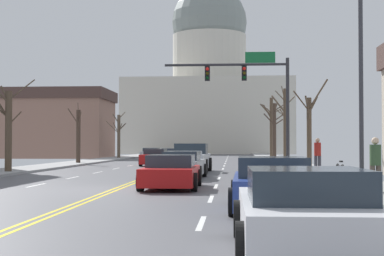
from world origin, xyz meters
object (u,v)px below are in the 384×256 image
(street_lamp_right, at_px, (352,45))
(sedan_near_01, at_px, (183,166))
(pickup_truck_near_00, at_px, (190,159))
(sedan_near_03, at_px, (272,185))
(bicycle_parked, at_px, (340,173))
(sedan_oncoming_00, at_px, (155,158))
(sedan_near_04, at_px, (304,213))
(sedan_oncoming_01, at_px, (171,155))
(sedan_oncoming_02, at_px, (151,153))
(pedestrian_01, at_px, (375,162))
(signal_gantry, at_px, (253,85))
(sedan_near_02, at_px, (171,173))
(pedestrian_00, at_px, (318,154))

(street_lamp_right, xyz_separation_m, sedan_near_01, (-6.12, 8.46, -4.18))
(street_lamp_right, xyz_separation_m, pickup_truck_near_00, (-6.21, 14.56, -4.03))
(sedan_near_03, distance_m, bicycle_parked, 9.50)
(street_lamp_right, bearing_deg, sedan_oncoming_00, 111.31)
(sedan_near_01, bearing_deg, sedan_near_04, -79.66)
(sedan_near_04, bearing_deg, bicycle_parked, 77.82)
(sedan_oncoming_01, height_order, sedan_oncoming_02, sedan_oncoming_01)
(sedan_oncoming_01, bearing_deg, sedan_oncoming_00, -89.41)
(sedan_near_03, distance_m, sedan_oncoming_02, 53.78)
(sedan_oncoming_02, bearing_deg, pickup_truck_near_00, -78.28)
(street_lamp_right, height_order, pedestrian_01, street_lamp_right)
(street_lamp_right, bearing_deg, sedan_near_04, -105.16)
(street_lamp_right, height_order, sedan_oncoming_00, street_lamp_right)
(sedan_oncoming_01, distance_m, bicycle_parked, 33.80)
(signal_gantry, xyz_separation_m, bicycle_parked, (2.89, -13.78, -4.85))
(sedan_near_03, bearing_deg, pickup_truck_near_00, 100.12)
(pickup_truck_near_00, relative_size, sedan_near_03, 1.20)
(pedestrian_01, bearing_deg, sedan_near_03, -132.40)
(street_lamp_right, height_order, bicycle_parked, street_lamp_right)
(sedan_oncoming_01, bearing_deg, sedan_near_02, -83.90)
(sedan_near_01, relative_size, sedan_oncoming_01, 1.05)
(sedan_oncoming_02, distance_m, pedestrian_00, 40.00)
(sedan_near_02, distance_m, sedan_oncoming_01, 34.72)
(sedan_oncoming_02, bearing_deg, bicycle_parked, -72.71)
(sedan_near_02, bearing_deg, pedestrian_00, 52.88)
(pickup_truck_near_00, relative_size, sedan_oncoming_00, 1.19)
(pickup_truck_near_00, bearing_deg, sedan_near_04, -81.97)
(bicycle_parked, bearing_deg, sedan_near_03, -110.00)
(sedan_near_04, relative_size, pedestrian_00, 2.54)
(street_lamp_right, bearing_deg, sedan_near_03, -122.76)
(signal_gantry, relative_size, sedan_near_01, 1.72)
(sedan_oncoming_02, xyz_separation_m, pedestrian_01, (13.76, -49.08, 0.51))
(sedan_near_02, bearing_deg, sedan_near_04, -75.15)
(pickup_truck_near_00, height_order, sedan_oncoming_00, pickup_truck_near_00)
(sedan_oncoming_00, distance_m, pedestrian_01, 27.20)
(sedan_oncoming_00, bearing_deg, pedestrian_00, -53.93)
(sedan_near_04, bearing_deg, pedestrian_00, 81.33)
(sedan_oncoming_01, xyz_separation_m, pedestrian_00, (10.14, -25.99, 0.56))
(sedan_near_03, bearing_deg, signal_gantry, 89.09)
(sedan_oncoming_01, xyz_separation_m, sedan_oncoming_02, (-3.53, 11.59, -0.01))
(sedan_near_01, height_order, sedan_oncoming_00, sedan_near_01)
(sedan_near_02, xyz_separation_m, sedan_oncoming_01, (-3.69, 34.52, -0.00))
(pickup_truck_near_00, height_order, pedestrian_01, pedestrian_01)
(sedan_near_03, bearing_deg, pedestrian_01, 47.60)
(sedan_oncoming_02, bearing_deg, pedestrian_00, -70.01)
(pickup_truck_near_00, xyz_separation_m, sedan_near_01, (0.09, -6.10, -0.15))
(sedan_oncoming_02, bearing_deg, sedan_oncoming_01, -73.06)
(pickup_truck_near_00, relative_size, pedestrian_00, 3.15)
(pedestrian_01, height_order, bicycle_parked, pedestrian_01)
(sedan_near_02, bearing_deg, bicycle_parked, 19.51)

